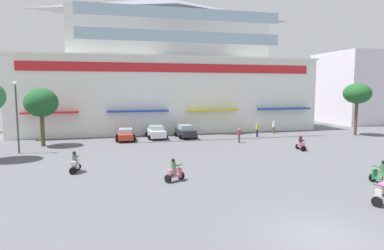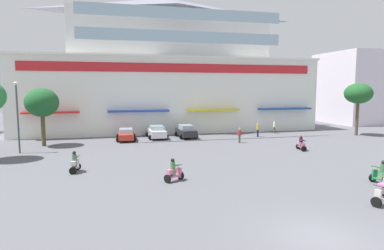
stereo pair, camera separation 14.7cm
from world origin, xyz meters
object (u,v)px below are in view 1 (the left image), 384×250
(parked_car_1, at_px, (156,132))
(pedestrian_0, at_px, (239,135))
(parked_car_2, at_px, (185,131))
(plaza_tree_2, at_px, (41,103))
(scooter_rider_1, at_px, (301,144))
(scooter_rider_5, at_px, (174,172))
(streetlamp_near, at_px, (17,112))
(parked_car_0, at_px, (125,134))
(pedestrian_1, at_px, (257,129))
(scooter_rider_2, at_px, (381,174))
(scooter_rider_0, at_px, (75,163))
(plaza_tree_1, at_px, (357,94))
(pedestrian_2, at_px, (274,126))

(parked_car_1, xyz_separation_m, pedestrian_0, (8.28, -5.38, 0.13))
(parked_car_2, bearing_deg, plaza_tree_2, -172.19)
(scooter_rider_1, height_order, scooter_rider_5, scooter_rider_5)
(streetlamp_near, bearing_deg, parked_car_0, 28.03)
(pedestrian_1, bearing_deg, parked_car_1, 171.41)
(parked_car_0, xyz_separation_m, scooter_rider_2, (14.50, -21.23, -0.06))
(pedestrian_0, bearing_deg, scooter_rider_2, -81.01)
(streetlamp_near, bearing_deg, scooter_rider_0, -56.15)
(scooter_rider_5, bearing_deg, plaza_tree_1, 29.57)
(parked_car_1, xyz_separation_m, scooter_rider_5, (-1.32, -18.22, -0.15))
(scooter_rider_1, relative_size, pedestrian_0, 0.91)
(parked_car_2, distance_m, pedestrian_0, 6.93)
(scooter_rider_2, bearing_deg, pedestrian_1, 86.71)
(scooter_rider_0, height_order, scooter_rider_2, scooter_rider_2)
(plaza_tree_2, xyz_separation_m, parked_car_2, (15.39, 2.11, -3.65))
(streetlamp_near, bearing_deg, parked_car_2, 18.42)
(scooter_rider_2, xyz_separation_m, streetlamp_near, (-24.25, 16.04, 3.17))
(plaza_tree_2, distance_m, pedestrian_2, 27.92)
(parked_car_0, height_order, parked_car_2, parked_car_2)
(pedestrian_2, bearing_deg, parked_car_0, -175.62)
(scooter_rider_0, xyz_separation_m, pedestrian_2, (23.29, 15.07, 0.29))
(scooter_rider_5, height_order, streetlamp_near, streetlamp_near)
(parked_car_2, bearing_deg, plaza_tree_1, -8.18)
(plaza_tree_2, xyz_separation_m, pedestrian_2, (27.52, 3.17, -3.48))
(pedestrian_2, bearing_deg, pedestrian_0, -140.40)
(parked_car_0, bearing_deg, parked_car_2, 3.30)
(parked_car_0, bearing_deg, scooter_rider_1, -31.99)
(plaza_tree_2, bearing_deg, streetlamp_near, -112.04)
(plaza_tree_2, relative_size, pedestrian_0, 3.72)
(scooter_rider_0, bearing_deg, plaza_tree_1, 18.67)
(scooter_rider_5, height_order, pedestrian_1, pedestrian_1)
(scooter_rider_1, relative_size, scooter_rider_5, 0.97)
(plaza_tree_1, xyz_separation_m, scooter_rider_1, (-12.32, -7.33, -4.60))
(parked_car_0, height_order, pedestrian_0, pedestrian_0)
(pedestrian_0, bearing_deg, pedestrian_1, 43.12)
(pedestrian_0, height_order, streetlamp_near, streetlamp_near)
(streetlamp_near, bearing_deg, scooter_rider_2, -33.48)
(plaza_tree_2, height_order, pedestrian_1, plaza_tree_2)
(parked_car_1, relative_size, scooter_rider_0, 2.77)
(parked_car_2, bearing_deg, scooter_rider_0, -128.55)
(plaza_tree_2, distance_m, pedestrian_1, 24.25)
(parked_car_1, height_order, scooter_rider_5, parked_car_1)
(parked_car_1, distance_m, scooter_rider_1, 16.43)
(plaza_tree_1, distance_m, pedestrian_0, 17.09)
(scooter_rider_0, xyz_separation_m, streetlamp_near, (-5.64, 8.41, 3.16))
(scooter_rider_1, height_order, scooter_rider_2, scooter_rider_2)
(parked_car_1, bearing_deg, scooter_rider_1, -41.00)
(streetlamp_near, bearing_deg, plaza_tree_2, 67.96)
(parked_car_2, xyz_separation_m, scooter_rider_5, (-4.79, -17.83, -0.16))
(parked_car_0, distance_m, scooter_rider_0, 14.21)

